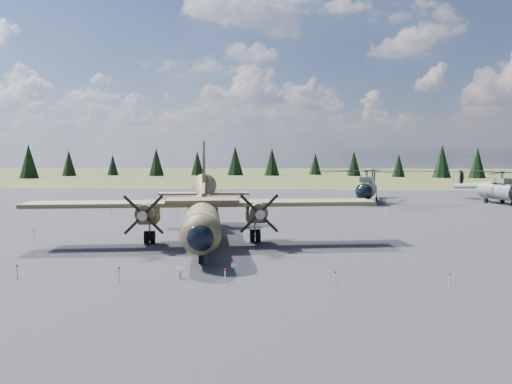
{
  "coord_description": "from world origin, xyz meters",
  "views": [
    {
      "loc": [
        6.06,
        -40.23,
        7.04
      ],
      "look_at": [
        2.34,
        2.0,
        3.98
      ],
      "focal_mm": 35.0,
      "sensor_mm": 36.0,
      "label": 1
    }
  ],
  "objects": [
    {
      "name": "helicopter_near",
      "position": [
        16.09,
        35.8,
        3.51
      ],
      "size": [
        23.19,
        24.49,
        4.95
      ],
      "rotation": [
        0.0,
        0.0,
        -0.21
      ],
      "color": "slate",
      "rests_on": "ground"
    },
    {
      "name": "helicopter_mid",
      "position": [
        35.43,
        36.03,
        3.41
      ],
      "size": [
        23.0,
        24.07,
        4.81
      ],
      "rotation": [
        0.0,
        0.0,
        0.25
      ],
      "color": "slate",
      "rests_on": "ground"
    },
    {
      "name": "info_placard_left",
      "position": [
        -0.81,
        -12.37,
        0.49
      ],
      "size": [
        0.48,
        0.22,
        0.73
      ],
      "rotation": [
        0.0,
        0.0,
        -0.06
      ],
      "color": "gray",
      "rests_on": "ground"
    },
    {
      "name": "info_placard_right",
      "position": [
        2.18,
        -10.93,
        0.42
      ],
      "size": [
        0.4,
        0.17,
        0.63
      ],
      "rotation": [
        0.0,
        0.0,
        -0.01
      ],
      "color": "gray",
      "rests_on": "ground"
    },
    {
      "name": "treeline",
      "position": [
        0.46,
        1.58,
        4.79
      ],
      "size": [
        303.47,
        304.43,
        10.92
      ],
      "color": "black",
      "rests_on": "ground"
    },
    {
      "name": "ground",
      "position": [
        0.0,
        0.0,
        0.0
      ],
      "size": [
        500.0,
        500.0,
        0.0
      ],
      "primitive_type": "plane",
      "color": "brown",
      "rests_on": "ground"
    },
    {
      "name": "barrier_fence",
      "position": [
        -0.46,
        -0.08,
        0.51
      ],
      "size": [
        33.12,
        29.62,
        0.85
      ],
      "color": "silver",
      "rests_on": "ground"
    },
    {
      "name": "apron",
      "position": [
        0.0,
        10.0,
        0.0
      ],
      "size": [
        120.0,
        120.0,
        0.04
      ],
      "primitive_type": "cube",
      "color": "#5E5D63",
      "rests_on": "ground"
    },
    {
      "name": "transport_plane",
      "position": [
        -1.86,
        -0.12,
        2.61
      ],
      "size": [
        27.61,
        24.84,
        9.1
      ],
      "rotation": [
        0.0,
        0.0,
        0.18
      ],
      "color": "#35381E",
      "rests_on": "ground"
    }
  ]
}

